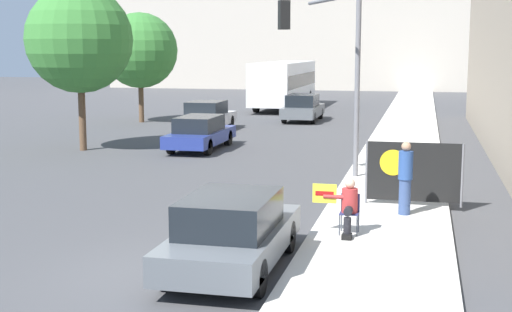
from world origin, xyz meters
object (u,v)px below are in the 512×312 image
parked_car_curbside (232,232)px  car_on_road_nearest (200,133)px  traffic_light_pole (330,54)px  jogger_on_sidewalk (405,177)px  car_on_road_distant (303,108)px  seated_protester (348,205)px  protest_banner (413,172)px  street_tree_near_curb (79,40)px  city_bus_on_road (284,82)px  street_tree_midblock (140,51)px  car_on_road_midblock (207,116)px

parked_car_curbside → car_on_road_nearest: 15.90m
traffic_light_pole → parked_car_curbside: bearing=-93.4°
jogger_on_sidewalk → car_on_road_distant: bearing=-99.7°
jogger_on_sidewalk → parked_car_curbside: (-2.97, -4.75, -0.30)m
seated_protester → car_on_road_distant: (-5.13, 24.60, -0.02)m
protest_banner → traffic_light_pole: size_ratio=0.43×
parked_car_curbside → street_tree_near_curb: 17.32m
city_bus_on_road → street_tree_near_curb: street_tree_near_curb is taller
car_on_road_distant → street_tree_midblock: 9.53m
protest_banner → car_on_road_nearest: bearing=133.1°
traffic_light_pole → city_bus_on_road: bearing=104.0°
seated_protester → parked_car_curbside: parked_car_curbside is taller
protest_banner → car_on_road_midblock: (-10.28, 15.71, -0.24)m
car_on_road_midblock → street_tree_near_curb: 9.08m
traffic_light_pole → street_tree_near_curb: size_ratio=0.86×
protest_banner → street_tree_near_curb: 15.61m
car_on_road_distant → city_bus_on_road: size_ratio=0.41×
seated_protester → traffic_light_pole: size_ratio=0.21×
traffic_light_pole → car_on_road_midblock: size_ratio=1.32×
seated_protester → protest_banner: protest_banner is taller
jogger_on_sidewalk → car_on_road_distant: jogger_on_sidewalk is taller
traffic_light_pole → street_tree_near_curb: 11.39m
car_on_road_nearest → street_tree_midblock: 12.01m
protest_banner → city_bus_on_road: 30.99m
protest_banner → car_on_road_distant: protest_banner is taller
parked_car_curbside → street_tree_near_curb: street_tree_near_curb is taller
parked_car_curbside → car_on_road_midblock: size_ratio=1.01×
seated_protester → traffic_light_pole: (-1.29, 6.67, 3.11)m
parked_car_curbside → city_bus_on_road: bearing=99.6°
car_on_road_nearest → car_on_road_distant: (2.11, 12.24, 0.06)m
parked_car_curbside → street_tree_near_curb: bearing=125.9°
seated_protester → parked_car_curbside: size_ratio=0.28×
parked_car_curbside → car_on_road_distant: (-3.29, 27.20, 0.04)m
car_on_road_nearest → car_on_road_midblock: 6.82m
parked_car_curbside → car_on_road_nearest: (-5.40, 14.96, -0.02)m
jogger_on_sidewalk → protest_banner: 1.10m
traffic_light_pole → car_on_road_midblock: (-7.70, 12.29, -3.15)m
jogger_on_sidewalk → car_on_road_distant: size_ratio=0.38×
car_on_road_distant → car_on_road_midblock: bearing=-124.4°
street_tree_near_curb → city_bus_on_road: bearing=79.7°
street_tree_near_curb → jogger_on_sidewalk: bearing=-34.8°
jogger_on_sidewalk → traffic_light_pole: traffic_light_pole is taller
protest_banner → street_tree_midblock: bearing=128.7°
street_tree_near_curb → street_tree_midblock: size_ratio=1.08×
seated_protester → street_tree_midblock: street_tree_midblock is taller
seated_protester → city_bus_on_road: bearing=117.8°
car_on_road_nearest → protest_banner: bearing=-46.9°
traffic_light_pole → seated_protester: bearing=-79.0°
car_on_road_midblock → city_bus_on_road: (1.16, 13.90, 1.08)m
seated_protester → parked_car_curbside: (-1.84, -2.59, -0.05)m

